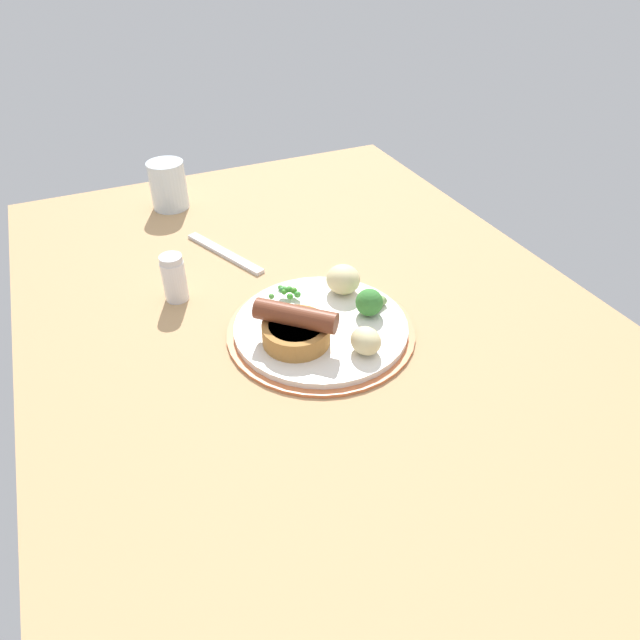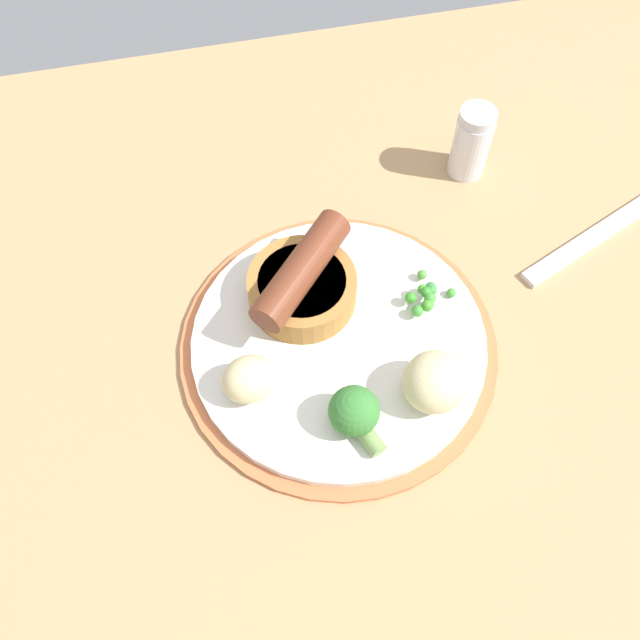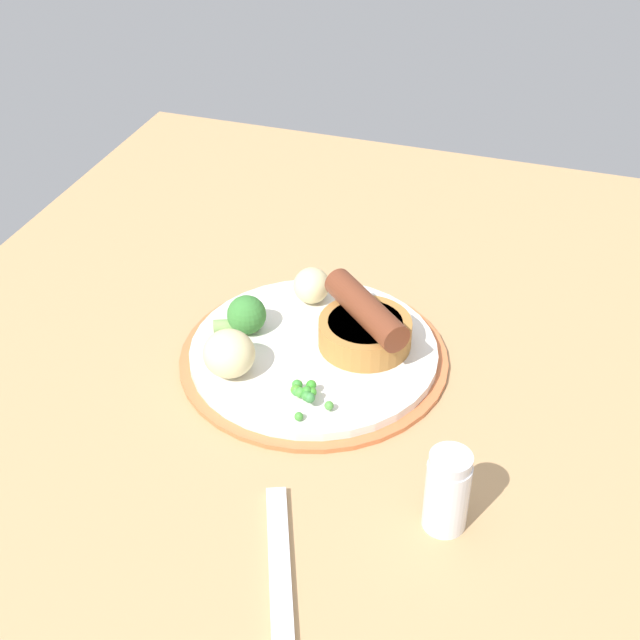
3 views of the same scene
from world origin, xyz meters
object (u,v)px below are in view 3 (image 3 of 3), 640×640
Objects in this scene: potato_chunk_2 at (312,285)px; dinner_plate at (314,355)px; sausage_pudding at (365,326)px; pea_pile at (305,393)px; fork at (280,582)px; potato_chunk_0 at (229,353)px; broccoli_floret_near at (245,315)px; salt_shaker at (447,491)px.

dinner_plate is at bearing 20.16° from potato_chunk_2.
potato_chunk_2 is at bearing -174.57° from sausage_pudding.
sausage_pudding is 2.21× the size of pea_pile.
potato_chunk_2 is at bearing 172.35° from fork.
pea_pile is at bearing 13.12° from dinner_plate.
potato_chunk_2 is at bearing 165.80° from potato_chunk_0.
dinner_plate is at bearing 133.16° from potato_chunk_0.
broccoli_floret_near is (1.53, -11.64, -0.34)cm from sausage_pudding.
pea_pile is 15.99cm from potato_chunk_2.
sausage_pudding is 11.74cm from broccoli_floret_near.
sausage_pudding is 1.96× the size of potato_chunk_0.
salt_shaker is at bearing -14.51° from sausage_pudding.
broccoli_floret_near is 28.66cm from salt_shaker.
pea_pile is at bearing -120.55° from salt_shaker.
fork is (17.89, 4.26, -2.18)cm from pea_pile.
potato_chunk_0 is 0.28× the size of fork.
potato_chunk_2 is (-5.55, -7.25, -0.43)cm from sausage_pudding.
salt_shaker is (23.76, 18.91, 0.43)cm from potato_chunk_2.
sausage_pudding is at bearing -15.05° from broccoli_floret_near.
salt_shaker is (8.45, 14.32, 1.10)cm from pea_pile.
sausage_pudding reaches higher than dinner_plate.
sausage_pudding is at bearing 160.74° from fork.
potato_chunk_0 is 24.59cm from salt_shaker.
pea_pile is 1.05× the size of potato_chunk_2.
sausage_pudding reaches higher than fork.
fork is at bearing 31.70° from potato_chunk_0.
salt_shaker is (18.21, 11.66, 0.00)cm from sausage_pudding.
fork is at bearing 14.92° from potato_chunk_2.
salt_shaker reaches higher than fork.
fork is (19.81, 12.23, -3.23)cm from potato_chunk_0.
broccoli_floret_near is 0.29× the size of fork.
pea_pile is 8.27cm from potato_chunk_0.
broccoli_floret_near is 29.43cm from fork.
broccoli_floret_near reaches higher than potato_chunk_2.
pea_pile reaches higher than dinner_plate.
potato_chunk_2 is (-15.31, -4.59, 0.67)cm from pea_pile.
salt_shaker is (16.69, 23.30, 0.34)cm from broccoli_floret_near.
pea_pile is 0.25× the size of fork.
broccoli_floret_near is at bearing -125.61° from salt_shaker.
salt_shaker is at bearing 65.04° from potato_chunk_0.
broccoli_floret_near is at bearing -94.13° from dinner_plate.
pea_pile is (7.71, 1.80, 1.91)cm from dinner_plate.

